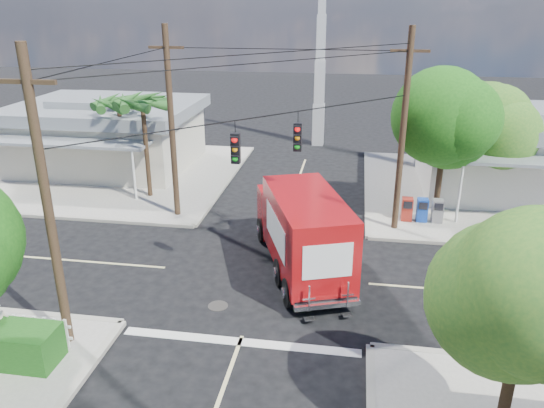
# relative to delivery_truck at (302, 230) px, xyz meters

# --- Properties ---
(ground) EXTENTS (120.00, 120.00, 0.00)m
(ground) POSITION_rel_delivery_truck_xyz_m (-1.37, -0.79, -1.67)
(ground) COLOR black
(ground) RESTS_ON ground
(sidewalk_ne) EXTENTS (14.12, 14.12, 0.14)m
(sidewalk_ne) POSITION_rel_delivery_truck_xyz_m (9.51, 10.09, -1.60)
(sidewalk_ne) COLOR gray
(sidewalk_ne) RESTS_ON ground
(sidewalk_nw) EXTENTS (14.12, 14.12, 0.14)m
(sidewalk_nw) POSITION_rel_delivery_truck_xyz_m (-12.25, 10.09, -1.60)
(sidewalk_nw) COLOR gray
(sidewalk_nw) RESTS_ON ground
(road_markings) EXTENTS (32.00, 32.00, 0.01)m
(road_markings) POSITION_rel_delivery_truck_xyz_m (-1.37, -2.27, -1.66)
(road_markings) COLOR beige
(road_markings) RESTS_ON ground
(building_ne) EXTENTS (11.80, 10.20, 4.50)m
(building_ne) POSITION_rel_delivery_truck_xyz_m (11.13, 11.17, 0.65)
(building_ne) COLOR silver
(building_ne) RESTS_ON sidewalk_ne
(building_nw) EXTENTS (10.80, 10.20, 4.30)m
(building_nw) POSITION_rel_delivery_truck_xyz_m (-13.37, 11.67, 0.55)
(building_nw) COLOR beige
(building_nw) RESTS_ON sidewalk_nw
(radio_tower) EXTENTS (0.80, 0.80, 17.00)m
(radio_tower) POSITION_rel_delivery_truck_xyz_m (-0.87, 19.21, 3.98)
(radio_tower) COLOR silver
(radio_tower) RESTS_ON ground
(tree_ne_front) EXTENTS (4.21, 4.14, 6.66)m
(tree_ne_front) POSITION_rel_delivery_truck_xyz_m (5.84, 5.96, 3.10)
(tree_ne_front) COLOR #422D1C
(tree_ne_front) RESTS_ON sidewalk_ne
(tree_ne_back) EXTENTS (3.77, 3.66, 5.82)m
(tree_ne_back) POSITION_rel_delivery_truck_xyz_m (8.44, 8.16, 2.52)
(tree_ne_back) COLOR #422D1C
(tree_ne_back) RESTS_ON sidewalk_ne
(tree_se) EXTENTS (3.67, 3.54, 5.62)m
(tree_se) POSITION_rel_delivery_truck_xyz_m (5.64, -8.04, 2.37)
(tree_se) COLOR #422D1C
(tree_se) RESTS_ON sidewalk_se
(palm_nw_front) EXTENTS (3.01, 3.08, 5.59)m
(palm_nw_front) POSITION_rel_delivery_truck_xyz_m (-8.87, 6.71, 3.38)
(palm_nw_front) COLOR #422D1C
(palm_nw_front) RESTS_ON sidewalk_nw
(palm_nw_back) EXTENTS (3.01, 3.08, 5.19)m
(palm_nw_back) POSITION_rel_delivery_truck_xyz_m (-10.87, 8.21, 3.00)
(palm_nw_back) COLOR #422D1C
(palm_nw_back) RESTS_ON sidewalk_nw
(utility_poles) EXTENTS (12.00, 10.68, 9.00)m
(utility_poles) POSITION_rel_delivery_truck_xyz_m (-2.95, 0.81, 3.01)
(utility_poles) COLOR #473321
(utility_poles) RESTS_ON ground
(vending_boxes) EXTENTS (1.90, 0.50, 1.10)m
(vending_boxes) POSITION_rel_delivery_truck_xyz_m (5.13, 5.41, -0.98)
(vending_boxes) COLOR #A2261A
(vending_boxes) RESTS_ON sidewalk_ne
(delivery_truck) EXTENTS (4.66, 7.88, 3.28)m
(delivery_truck) POSITION_rel_delivery_truck_xyz_m (0.00, 0.00, 0.00)
(delivery_truck) COLOR black
(delivery_truck) RESTS_ON ground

